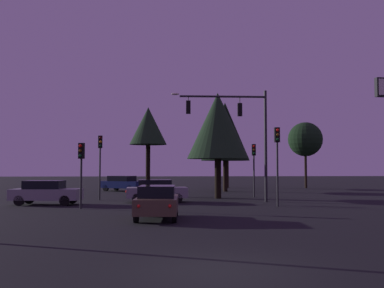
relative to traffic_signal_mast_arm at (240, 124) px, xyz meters
name	(u,v)px	position (x,y,z in m)	size (l,w,h in m)	color
ground_plane	(178,197)	(-4.03, 5.07, -5.31)	(168.00, 168.00, 0.00)	black
traffic_signal_mast_arm	(240,124)	(0.00, 0.00, 0.00)	(6.60, 0.41, 7.65)	#232326
traffic_light_corner_left	(81,162)	(-9.92, -4.32, -2.64)	(0.36, 0.38, 3.74)	#232326
traffic_light_corner_right	(100,155)	(-9.79, 2.32, -2.03)	(0.34, 0.38, 4.65)	#232326
traffic_light_median	(254,159)	(1.91, 4.44, -2.33)	(0.32, 0.36, 4.19)	#232326
traffic_light_far_side	(277,151)	(1.60, -3.66, -1.96)	(0.31, 0.35, 4.76)	#232326
car_nearside_lane	(157,202)	(-5.54, -9.56, -4.51)	(2.04, 4.08, 1.52)	#473828
car_crossing_left	(156,190)	(-5.70, 0.14, -4.51)	(4.19, 2.07, 1.52)	gray
car_crossing_right	(46,192)	(-12.61, -1.38, -4.51)	(4.43, 2.14, 1.52)	gray
car_far_lane	(123,183)	(-9.21, 14.28, -4.51)	(4.80, 4.02, 1.52)	#0F1947
tree_behind_sign	(225,132)	(0.89, 13.01, 0.58)	(4.78, 4.78, 8.79)	black
tree_left_far	(218,126)	(-1.08, 3.45, 0.21)	(4.72, 4.72, 8.07)	black
tree_center_horizon	(305,139)	(11.16, 19.50, 0.28)	(3.94, 3.94, 7.58)	black
tree_right_cluster	(227,142)	(2.24, 20.77, 0.02)	(3.28, 3.28, 6.93)	black
tree_lot_edge	(148,127)	(-6.47, 6.38, 0.40)	(3.06, 3.06, 7.32)	black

